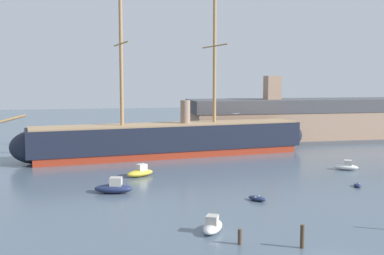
{
  "coord_description": "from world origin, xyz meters",
  "views": [
    {
      "loc": [
        -18.66,
        -33.39,
        14.56
      ],
      "look_at": [
        -3.28,
        39.45,
        6.87
      ],
      "focal_mm": 45.01,
      "sensor_mm": 36.0,
      "label": 1
    }
  ],
  "objects_px": {
    "dinghy_near_centre": "(257,198)",
    "motorboat_far_left": "(50,155)",
    "motorboat_distant_centre": "(189,146)",
    "mooring_piling_left_pair": "(302,237)",
    "motorboat_mid_left": "(114,188)",
    "motorboat_foreground_left": "(213,226)",
    "motorboat_alongside_stern": "(346,166)",
    "motorboat_alongside_bow": "(140,172)",
    "dinghy_mid_right": "(357,185)",
    "dockside_warehouse_right": "(302,120)",
    "tall_ship": "(170,139)",
    "seagull_in_flight": "(235,114)",
    "mooring_piling_right_pair": "(240,237)"
  },
  "relations": [
    {
      "from": "motorboat_far_left",
      "to": "seagull_in_flight",
      "type": "relative_size",
      "value": 2.98
    },
    {
      "from": "dinghy_near_centre",
      "to": "mooring_piling_right_pair",
      "type": "relative_size",
      "value": 1.91
    },
    {
      "from": "dinghy_mid_right",
      "to": "motorboat_alongside_bow",
      "type": "height_order",
      "value": "motorboat_alongside_bow"
    },
    {
      "from": "mooring_piling_right_pair",
      "to": "motorboat_distant_centre",
      "type": "bearing_deg",
      "value": 82.88
    },
    {
      "from": "motorboat_distant_centre",
      "to": "mooring_piling_left_pair",
      "type": "relative_size",
      "value": 1.69
    },
    {
      "from": "dinghy_mid_right",
      "to": "dinghy_near_centre",
      "type": "bearing_deg",
      "value": -164.81
    },
    {
      "from": "motorboat_alongside_bow",
      "to": "motorboat_alongside_stern",
      "type": "relative_size",
      "value": 1.17
    },
    {
      "from": "motorboat_alongside_stern",
      "to": "dockside_warehouse_right",
      "type": "relative_size",
      "value": 0.07
    },
    {
      "from": "tall_ship",
      "to": "motorboat_distant_centre",
      "type": "height_order",
      "value": "tall_ship"
    },
    {
      "from": "motorboat_foreground_left",
      "to": "motorboat_mid_left",
      "type": "height_order",
      "value": "motorboat_mid_left"
    },
    {
      "from": "dinghy_mid_right",
      "to": "motorboat_alongside_bow",
      "type": "xyz_separation_m",
      "value": [
        -27.85,
        12.83,
        0.41
      ]
    },
    {
      "from": "motorboat_foreground_left",
      "to": "motorboat_distant_centre",
      "type": "relative_size",
      "value": 1.24
    },
    {
      "from": "motorboat_alongside_bow",
      "to": "motorboat_far_left",
      "type": "bearing_deg",
      "value": 125.5
    },
    {
      "from": "motorboat_foreground_left",
      "to": "dinghy_near_centre",
      "type": "bearing_deg",
      "value": 51.5
    },
    {
      "from": "tall_ship",
      "to": "motorboat_alongside_stern",
      "type": "xyz_separation_m",
      "value": [
        25.26,
        -19.21,
        -2.62
      ]
    },
    {
      "from": "dinghy_near_centre",
      "to": "motorboat_alongside_stern",
      "type": "distance_m",
      "value": 25.61
    },
    {
      "from": "motorboat_alongside_stern",
      "to": "dinghy_mid_right",
      "type": "bearing_deg",
      "value": -112.88
    },
    {
      "from": "dinghy_mid_right",
      "to": "dockside_warehouse_right",
      "type": "relative_size",
      "value": 0.04
    },
    {
      "from": "tall_ship",
      "to": "motorboat_alongside_bow",
      "type": "xyz_separation_m",
      "value": [
        -7.32,
        -17.58,
        -2.53
      ]
    },
    {
      "from": "motorboat_alongside_bow",
      "to": "seagull_in_flight",
      "type": "bearing_deg",
      "value": -54.07
    },
    {
      "from": "motorboat_alongside_stern",
      "to": "mooring_piling_right_pair",
      "type": "height_order",
      "value": "motorboat_alongside_stern"
    },
    {
      "from": "dinghy_near_centre",
      "to": "motorboat_far_left",
      "type": "xyz_separation_m",
      "value": [
        -26.72,
        37.49,
        0.18
      ]
    },
    {
      "from": "motorboat_foreground_left",
      "to": "motorboat_alongside_stern",
      "type": "xyz_separation_m",
      "value": [
        28.48,
        25.6,
        -0.03
      ]
    },
    {
      "from": "motorboat_far_left",
      "to": "seagull_in_flight",
      "type": "height_order",
      "value": "seagull_in_flight"
    },
    {
      "from": "motorboat_foreground_left",
      "to": "mooring_piling_right_pair",
      "type": "distance_m",
      "value": 4.12
    },
    {
      "from": "mooring_piling_left_pair",
      "to": "seagull_in_flight",
      "type": "xyz_separation_m",
      "value": [
        -0.27,
        18.88,
        9.22
      ]
    },
    {
      "from": "dinghy_near_centre",
      "to": "tall_ship",
      "type": "bearing_deg",
      "value": 97.96
    },
    {
      "from": "motorboat_mid_left",
      "to": "motorboat_distant_centre",
      "type": "height_order",
      "value": "motorboat_mid_left"
    },
    {
      "from": "motorboat_alongside_bow",
      "to": "motorboat_distant_centre",
      "type": "bearing_deg",
      "value": 64.58
    },
    {
      "from": "motorboat_mid_left",
      "to": "motorboat_distant_centre",
      "type": "xyz_separation_m",
      "value": [
        17.18,
        36.69,
        -0.21
      ]
    },
    {
      "from": "motorboat_foreground_left",
      "to": "mooring_piling_left_pair",
      "type": "relative_size",
      "value": 2.1
    },
    {
      "from": "motorboat_mid_left",
      "to": "motorboat_alongside_stern",
      "type": "bearing_deg",
      "value": 12.28
    },
    {
      "from": "motorboat_foreground_left",
      "to": "dockside_warehouse_right",
      "type": "bearing_deg",
      "value": 58.53
    },
    {
      "from": "motorboat_foreground_left",
      "to": "mooring_piling_left_pair",
      "type": "bearing_deg",
      "value": -42.16
    },
    {
      "from": "mooring_piling_left_pair",
      "to": "motorboat_foreground_left",
      "type": "bearing_deg",
      "value": 137.84
    },
    {
      "from": "motorboat_foreground_left",
      "to": "motorboat_alongside_stern",
      "type": "bearing_deg",
      "value": 41.95
    },
    {
      "from": "seagull_in_flight",
      "to": "motorboat_alongside_stern",
      "type": "bearing_deg",
      "value": 29.33
    },
    {
      "from": "dinghy_near_centre",
      "to": "dinghy_mid_right",
      "type": "bearing_deg",
      "value": 15.19
    },
    {
      "from": "motorboat_foreground_left",
      "to": "motorboat_mid_left",
      "type": "bearing_deg",
      "value": 115.68
    },
    {
      "from": "motorboat_foreground_left",
      "to": "dockside_warehouse_right",
      "type": "xyz_separation_m",
      "value": [
        36.33,
        59.35,
        4.28
      ]
    },
    {
      "from": "motorboat_mid_left",
      "to": "motorboat_alongside_bow",
      "type": "height_order",
      "value": "motorboat_mid_left"
    },
    {
      "from": "tall_ship",
      "to": "dinghy_mid_right",
      "type": "xyz_separation_m",
      "value": [
        20.53,
        -30.41,
        -2.94
      ]
    },
    {
      "from": "motorboat_alongside_bow",
      "to": "mooring_piling_left_pair",
      "type": "relative_size",
      "value": 2.32
    },
    {
      "from": "dinghy_mid_right",
      "to": "mooring_piling_left_pair",
      "type": "height_order",
      "value": "mooring_piling_left_pair"
    },
    {
      "from": "motorboat_foreground_left",
      "to": "motorboat_far_left",
      "type": "bearing_deg",
      "value": 111.39
    },
    {
      "from": "motorboat_foreground_left",
      "to": "motorboat_far_left",
      "type": "xyz_separation_m",
      "value": [
        -18.66,
        47.63,
        -0.11
      ]
    },
    {
      "from": "dinghy_mid_right",
      "to": "mooring_piling_left_pair",
      "type": "distance_m",
      "value": 26.63
    },
    {
      "from": "dockside_warehouse_right",
      "to": "seagull_in_flight",
      "type": "bearing_deg",
      "value": -123.09
    },
    {
      "from": "motorboat_alongside_stern",
      "to": "motorboat_distant_centre",
      "type": "bearing_deg",
      "value": 124.56
    },
    {
      "from": "motorboat_foreground_left",
      "to": "seagull_in_flight",
      "type": "height_order",
      "value": "seagull_in_flight"
    }
  ]
}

